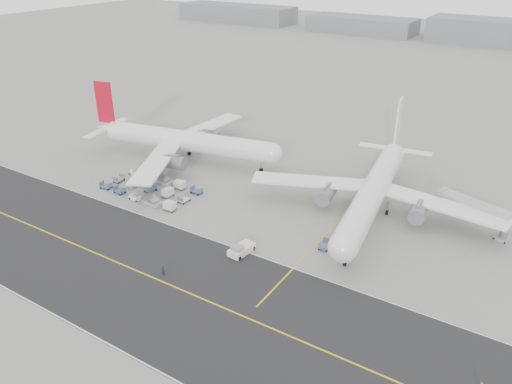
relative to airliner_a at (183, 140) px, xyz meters
The scene contains 10 objects.
ground 34.04m from the airliner_a, 53.99° to the right, with size 700.00×700.00×0.00m, color gray.
taxiway 51.79m from the airliner_a, 61.26° to the right, with size 220.00×59.00×0.03m.
horizon_buildings 238.16m from the airliner_a, 77.94° to the left, with size 520.00×28.00×28.00m, color slate, non-canonical shape.
airliner_a is the anchor object (origin of this frame).
airliner_b 54.26m from the airliner_a, ahead, with size 55.08×56.04×19.40m.
pushback_tug 49.50m from the airliner_a, 37.89° to the right, with size 3.29×7.52×2.12m.
jet_bridge 74.14m from the airliner_a, ahead, with size 16.24×7.61×6.11m.
gse_cluster 20.97m from the airliner_a, 74.09° to the right, with size 28.95×17.92×2.16m, color #959499, non-canonical shape.
stray_dolly 55.71m from the airliner_a, 21.24° to the right, with size 1.78×2.89×1.78m, color silver, non-canonical shape.
ground_crew_a 53.61m from the airliner_a, 54.58° to the right, with size 0.69×0.46×1.90m, color black.
Camera 1 is at (64.30, -69.64, 53.29)m, focal length 35.00 mm.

